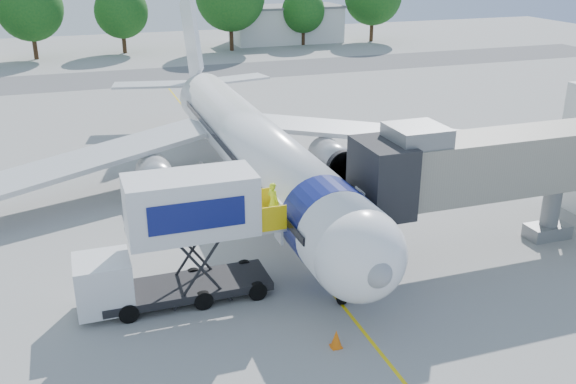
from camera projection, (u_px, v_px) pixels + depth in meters
name	position (u px, v px, depth m)	size (l,w,h in m)	color
ground	(272.00, 217.00, 35.13)	(160.00, 160.00, 0.00)	gray
guidance_line	(272.00, 217.00, 35.13)	(0.15, 70.00, 0.01)	yellow
taxiway_strip	(159.00, 76.00, 72.11)	(120.00, 10.00, 0.01)	#59595B
aircraft	(250.00, 145.00, 37.69)	(34.17, 37.73, 11.35)	white
jet_bridge	(480.00, 166.00, 29.81)	(13.90, 3.20, 6.60)	gray
catering_hiloader	(177.00, 241.00, 26.06)	(8.57, 2.44, 5.50)	black
safety_cone_a	(336.00, 339.00, 23.78)	(0.45, 0.45, 0.71)	orange
outbuilding_right	(286.00, 24.00, 95.43)	(16.40, 7.40, 5.30)	silver
tree_c	(30.00, 8.00, 80.08)	(8.20, 8.20, 10.45)	#382314
tree_d	(121.00, 12.00, 84.97)	(7.04, 7.04, 8.98)	#382314
tree_f	(303.00, 11.00, 92.09)	(6.19, 6.19, 7.90)	#382314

